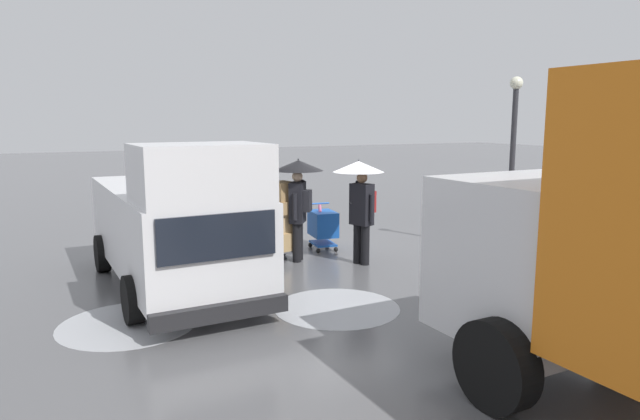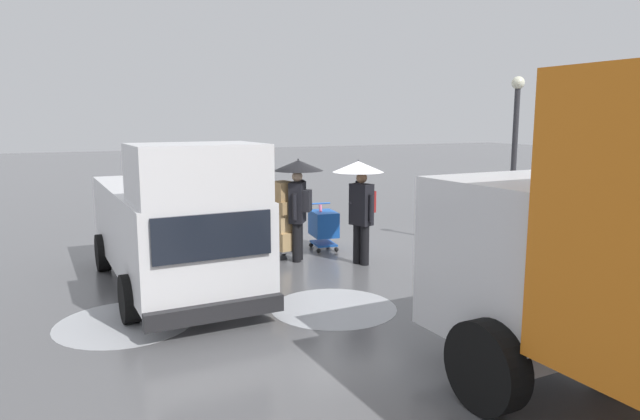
{
  "view_description": "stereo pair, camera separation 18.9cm",
  "coord_description": "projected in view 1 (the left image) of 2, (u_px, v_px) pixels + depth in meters",
  "views": [
    {
      "loc": [
        5.76,
        10.72,
        2.94
      ],
      "look_at": [
        0.56,
        0.28,
        1.05
      ],
      "focal_mm": 31.44,
      "sensor_mm": 36.0,
      "label": 1
    },
    {
      "loc": [
        5.59,
        10.8,
        2.94
      ],
      "look_at": [
        0.56,
        0.28,
        1.05
      ],
      "focal_mm": 31.44,
      "sensor_mm": 36.0,
      "label": 2
    }
  ],
  "objects": [
    {
      "name": "street_lamp",
      "position": [
        513.0,
        145.0,
        12.35
      ],
      "size": [
        0.28,
        0.28,
        3.86
      ],
      "color": "#2D2D33",
      "rests_on": "ground"
    },
    {
      "name": "hand_dolly_boxes",
      "position": [
        282.0,
        218.0,
        11.76
      ],
      "size": [
        0.67,
        0.81,
        1.66
      ],
      "color": "#515156",
      "rests_on": "ground"
    },
    {
      "name": "shopping_cart_vendor",
      "position": [
        323.0,
        225.0,
        12.72
      ],
      "size": [
        0.66,
        0.89,
        1.04
      ],
      "color": "#1951B2",
      "rests_on": "ground"
    },
    {
      "name": "slush_patch_near_cluster",
      "position": [
        129.0,
        324.0,
        8.14
      ],
      "size": [
        1.99,
        1.99,
        0.01
      ],
      "primitive_type": "cylinder",
      "color": "#ADAFB5",
      "rests_on": "ground"
    },
    {
      "name": "pedestrian_pink_side",
      "position": [
        298.0,
        186.0,
        11.59
      ],
      "size": [
        1.04,
        1.04,
        2.15
      ],
      "color": "black",
      "rests_on": "ground"
    },
    {
      "name": "ground_plane",
      "position": [
        337.0,
        253.0,
        12.47
      ],
      "size": [
        90.0,
        90.0,
        0.0
      ],
      "primitive_type": "plane",
      "color": "#5B5B5E"
    },
    {
      "name": "slush_patch_mid_street",
      "position": [
        337.0,
        307.0,
        8.85
      ],
      "size": [
        1.99,
        1.99,
        0.01
      ],
      "primitive_type": "cylinder",
      "color": "#ADAFB5",
      "rests_on": "ground"
    },
    {
      "name": "slush_patch_under_van",
      "position": [
        618.0,
        302.0,
        9.09
      ],
      "size": [
        1.2,
        1.2,
        0.01
      ],
      "primitive_type": "cylinder",
      "color": "#999BA0",
      "rests_on": "ground"
    },
    {
      "name": "cargo_van_parked_right",
      "position": [
        175.0,
        223.0,
        9.62
      ],
      "size": [
        2.33,
        5.4,
        2.6
      ],
      "color": "white",
      "rests_on": "ground"
    },
    {
      "name": "pedestrian_black_side",
      "position": [
        360.0,
        188.0,
        11.33
      ],
      "size": [
        1.04,
        1.04,
        2.15
      ],
      "color": "black",
      "rests_on": "ground"
    }
  ]
}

